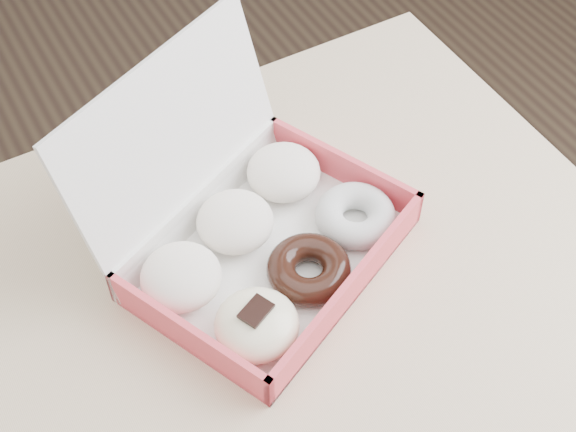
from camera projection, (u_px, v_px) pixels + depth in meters
table at (165, 425)px, 0.89m from camera, size 1.20×0.80×0.75m
donut_box at (257, 235)px, 0.92m from camera, size 0.39×0.38×0.22m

